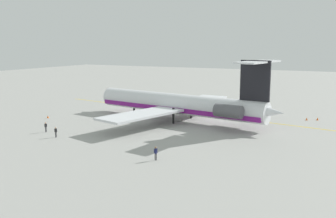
{
  "coord_description": "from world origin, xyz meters",
  "views": [
    {
      "loc": [
        -30.07,
        72.21,
        14.44
      ],
      "look_at": [
        0.23,
        11.82,
        2.78
      ],
      "focal_mm": 40.35,
      "sensor_mm": 36.0,
      "label": 1
    }
  ],
  "objects": [
    {
      "name": "safety_cone_wingtip",
      "position": [
        -23.9,
        -4.15,
        0.28
      ],
      "size": [
        0.4,
        0.4,
        0.55
      ],
      "primitive_type": "cone",
      "color": "#EA590F",
      "rests_on": "ground"
    },
    {
      "name": "safety_cone_nose",
      "position": [
        -22.06,
        -3.15,
        0.28
      ],
      "size": [
        0.4,
        0.4,
        0.55
      ],
      "primitive_type": "cone",
      "color": "#EA590F",
      "rests_on": "ground"
    },
    {
      "name": "ground",
      "position": [
        0.0,
        0.0,
        0.0
      ],
      "size": [
        288.47,
        288.47,
        0.0
      ],
      "primitive_type": "plane",
      "color": "#9E9E99"
    },
    {
      "name": "main_jetliner",
      "position": [
        -0.89,
        8.0,
        3.23
      ],
      "size": [
        40.55,
        35.99,
        11.84
      ],
      "rotation": [
        0.0,
        0.0,
        -0.16
      ],
      "color": "silver",
      "rests_on": "ground"
    },
    {
      "name": "ground_crew_near_nose",
      "position": [
        13.31,
        -12.66,
        1.14
      ],
      "size": [
        0.45,
        0.29,
        1.8
      ],
      "rotation": [
        0.0,
        0.0,
        1.41
      ],
      "color": "black",
      "rests_on": "ground"
    },
    {
      "name": "safety_cone_tail",
      "position": [
        23.95,
        17.52,
        0.28
      ],
      "size": [
        0.4,
        0.4,
        0.55
      ],
      "primitive_type": "cone",
      "color": "#EA590F",
      "rests_on": "ground"
    },
    {
      "name": "ground_crew_portside",
      "position": [
        15.42,
        26.76,
        1.08
      ],
      "size": [
        0.35,
        0.3,
        1.7
      ],
      "rotation": [
        0.0,
        0.0,
        2.25
      ],
      "color": "black",
      "rests_on": "ground"
    },
    {
      "name": "ground_crew_near_tail",
      "position": [
        11.4,
        28.73,
        1.06
      ],
      "size": [
        0.4,
        0.27,
        1.68
      ],
      "rotation": [
        0.0,
        0.0,
        5.12
      ],
      "color": "black",
      "rests_on": "ground"
    },
    {
      "name": "taxiway_centreline",
      "position": [
        0.23,
        -0.12,
        0.0
      ],
      "size": [
        73.42,
        11.65,
        0.01
      ],
      "primitive_type": "cube",
      "rotation": [
        0.0,
        0.0,
        -0.15
      ],
      "color": "gold",
      "rests_on": "ground"
    },
    {
      "name": "ground_crew_starboard",
      "position": [
        -8.2,
        32.07,
        1.14
      ],
      "size": [
        0.36,
        0.33,
        1.79
      ],
      "rotation": [
        0.0,
        0.0,
        2.3
      ],
      "color": "black",
      "rests_on": "ground"
    }
  ]
}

